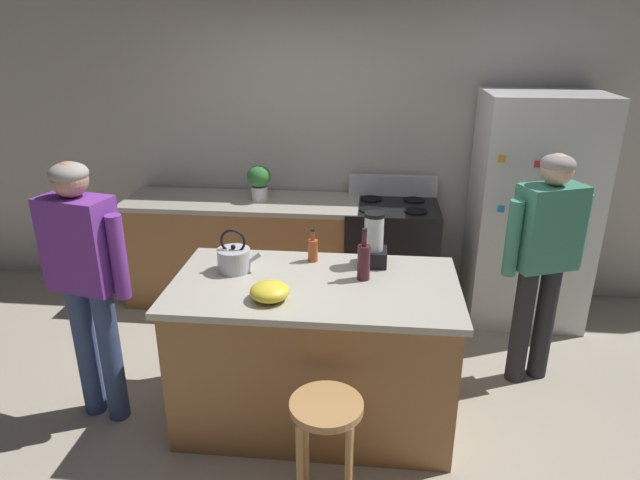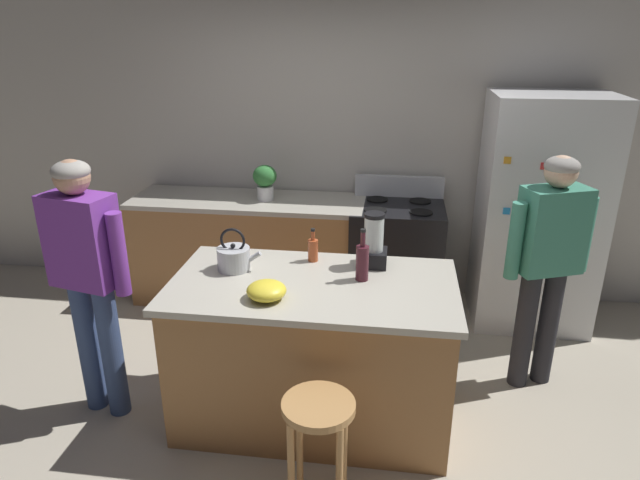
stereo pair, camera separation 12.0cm
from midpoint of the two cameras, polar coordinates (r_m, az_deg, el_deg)
ground_plane at (r=3.76m, az=0.30°, el=-17.26°), size 14.00×14.00×0.00m
back_wall at (r=4.98m, az=3.35°, el=9.78°), size 8.00×0.10×2.70m
kitchen_island at (r=3.49m, az=0.31°, el=-11.24°), size 1.67×0.92×0.93m
back_counter_run at (r=4.98m, az=-6.46°, el=-0.95°), size 2.00×0.64×0.93m
refrigerator at (r=4.79m, az=22.02°, el=2.53°), size 0.90×0.73×1.86m
stove_range at (r=4.81m, az=8.42°, el=-1.73°), size 0.76×0.65×1.11m
person_by_island_left at (r=3.54m, az=-21.79°, el=-2.62°), size 0.60×0.30×1.65m
person_by_sink_right at (r=3.88m, az=23.05°, el=-1.22°), size 0.58×0.35×1.60m
bar_stool at (r=2.88m, az=1.10°, el=-18.49°), size 0.36×0.36×0.64m
potted_plant at (r=4.74m, az=-4.91°, el=6.10°), size 0.20×0.20×0.30m
blender_appliance at (r=3.45m, az=6.46°, el=-0.39°), size 0.17×0.17×0.34m
bottle_cooking_sauce at (r=3.52m, az=0.25°, el=-0.95°), size 0.06×0.06×0.22m
bottle_wine at (r=3.26m, az=5.38°, el=-2.20°), size 0.08×0.08×0.32m
mixing_bowl at (r=3.07m, az=-4.36°, el=-5.16°), size 0.22×0.22×0.10m
tea_kettle at (r=3.43m, az=-7.78°, el=-1.78°), size 0.28×0.20×0.27m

